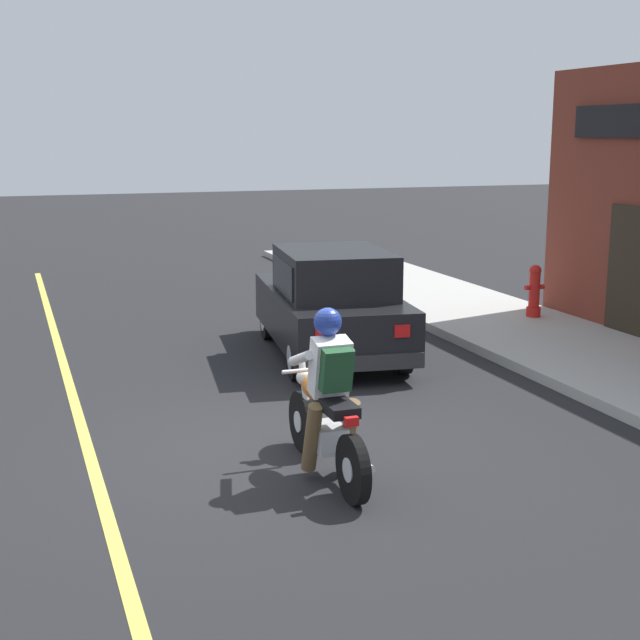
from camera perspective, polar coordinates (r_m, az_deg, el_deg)
name	(u,v)px	position (r m, az deg, el deg)	size (l,w,h in m)	color
ground_plane	(272,446)	(9.31, -3.12, -8.08)	(80.00, 80.00, 0.00)	black
sidewalk_curb	(543,339)	(14.10, 14.10, -1.20)	(2.60, 22.00, 0.14)	#ADAAA3
lane_stripe	(70,386)	(11.85, -15.72, -4.09)	(0.12, 19.80, 0.01)	#D1C64C
motorcycle_with_rider	(327,407)	(8.33, 0.45, -5.57)	(0.56, 2.02, 1.62)	black
car_hatchback	(331,304)	(12.77, 0.71, 1.02)	(2.11, 3.96, 1.57)	black
fire_hydrant	(534,291)	(15.36, 13.56, 1.80)	(0.36, 0.24, 0.88)	red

